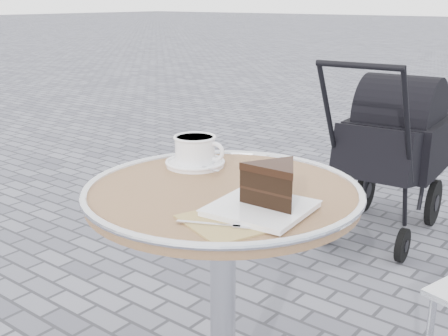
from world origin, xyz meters
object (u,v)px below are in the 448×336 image
Objects in this scene: cappuccino_set at (196,153)px; baby_stroller at (391,154)px; cafe_table at (223,247)px; cake_plate_set at (271,189)px.

baby_stroller reaches higher than cappuccino_set.
baby_stroller is at bearing 75.29° from cappuccino_set.
cafe_table is at bearing -87.34° from baby_stroller.
cafe_table is 0.29m from cake_plate_set.
cappuccino_set is at bearing -93.75° from baby_stroller.
cappuccino_set is 0.21× the size of baby_stroller.
cake_plate_set is 1.81m from baby_stroller.
baby_stroller is (-0.22, 1.68, -0.14)m from cafe_table.
cake_plate_set is at bearing -81.72° from baby_stroller.
cappuccino_set is 0.57× the size of cake_plate_set.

